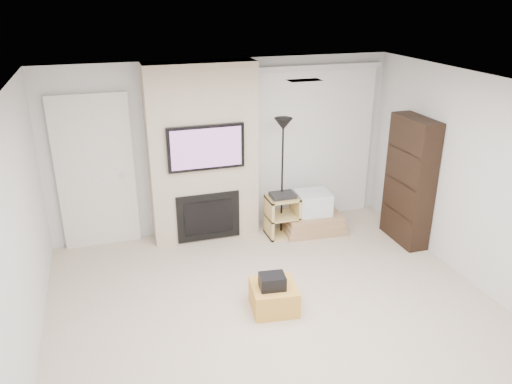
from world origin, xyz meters
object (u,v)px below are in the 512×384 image
object	(u,v)px
bookshelf	(410,181)
av_stand	(282,213)
ottoman	(274,297)
box_stack	(312,215)
floor_lamp	(283,144)

from	to	relation	value
bookshelf	av_stand	bearing A→B (deg)	157.99
ottoman	box_stack	world-z (taller)	box_stack
bookshelf	box_stack	bearing A→B (deg)	148.61
ottoman	floor_lamp	size ratio (longest dim) A/B	0.29
ottoman	av_stand	distance (m)	1.86
floor_lamp	box_stack	world-z (taller)	floor_lamp
av_stand	box_stack	xyz separation A→B (m)	(0.49, 0.04, -0.12)
ottoman	box_stack	size ratio (longest dim) A/B	0.53
floor_lamp	ottoman	bearing A→B (deg)	-112.60
ottoman	box_stack	bearing A→B (deg)	54.97
ottoman	floor_lamp	world-z (taller)	floor_lamp
box_stack	bookshelf	world-z (taller)	bookshelf
floor_lamp	bookshelf	xyz separation A→B (m)	(1.61, -0.74, -0.47)
floor_lamp	box_stack	bearing A→B (deg)	-5.20
av_stand	box_stack	bearing A→B (deg)	4.09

